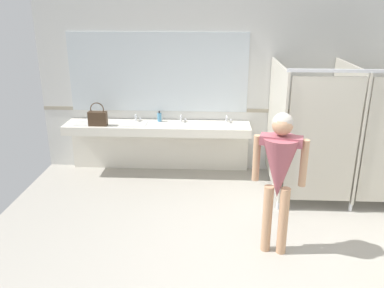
{
  "coord_description": "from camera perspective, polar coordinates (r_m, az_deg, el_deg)",
  "views": [
    {
      "loc": [
        -0.55,
        -3.83,
        2.73
      ],
      "look_at": [
        -0.78,
        0.56,
        1.17
      ],
      "focal_mm": 37.15,
      "sensor_mm": 36.0,
      "label": 1
    }
  ],
  "objects": [
    {
      "name": "mirror_panel",
      "position": [
        6.61,
        -4.91,
        10.17
      ],
      "size": [
        2.94,
        0.02,
        1.29
      ],
      "primitive_type": "cube",
      "color": "silver",
      "rests_on": "wall_back"
    },
    {
      "name": "ground_plane",
      "position": [
        4.76,
        9.48,
        -16.55
      ],
      "size": [
        6.87,
        5.9,
        0.1
      ],
      "primitive_type": "cube",
      "color": "#9E998E"
    },
    {
      "name": "wall_back",
      "position": [
        6.69,
        7.76,
        7.91
      ],
      "size": [
        6.87,
        0.12,
        2.82
      ],
      "primitive_type": "cube",
      "color": "silver",
      "rests_on": "ground_plane"
    },
    {
      "name": "handbag",
      "position": [
        6.56,
        -13.39,
        3.68
      ],
      "size": [
        0.3,
        0.11,
        0.38
      ],
      "color": "#3F2D1E",
      "rests_on": "vanity_counter"
    },
    {
      "name": "soap_dispenser",
      "position": [
        6.65,
        -4.7,
        3.88
      ],
      "size": [
        0.07,
        0.07,
        0.18
      ],
      "color": "teal",
      "rests_on": "vanity_counter"
    },
    {
      "name": "wall_back_tile_band",
      "position": [
        6.71,
        7.66,
        4.79
      ],
      "size": [
        6.87,
        0.01,
        0.06
      ],
      "primitive_type": "cube",
      "color": "#9E937F",
      "rests_on": "wall_back"
    },
    {
      "name": "person_standing",
      "position": [
        4.41,
        12.41,
        -3.31
      ],
      "size": [
        0.57,
        0.49,
        1.67
      ],
      "color": "tan",
      "rests_on": "ground_plane"
    },
    {
      "name": "vanity_counter",
      "position": [
        6.67,
        -4.88,
        1.13
      ],
      "size": [
        3.04,
        0.54,
        0.99
      ],
      "color": "silver",
      "rests_on": "ground_plane"
    },
    {
      "name": "bathroom_stalls",
      "position": [
        6.08,
        21.57,
        1.87
      ],
      "size": [
        2.06,
        1.48,
        1.97
      ],
      "color": "#B2AD9E",
      "rests_on": "ground_plane"
    }
  ]
}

